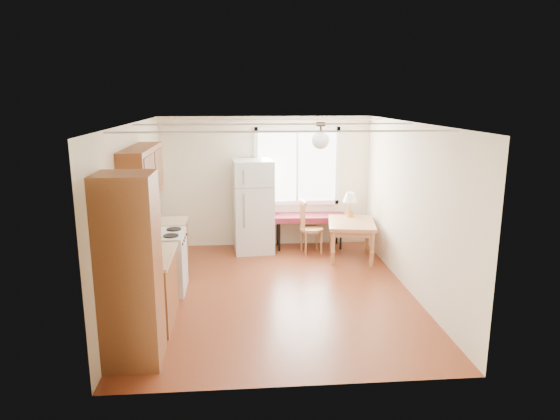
{
  "coord_description": "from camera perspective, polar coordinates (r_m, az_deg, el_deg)",
  "views": [
    {
      "loc": [
        -0.53,
        -6.99,
        2.86
      ],
      "look_at": [
        0.1,
        0.48,
        1.15
      ],
      "focal_mm": 32.0,
      "sensor_mm": 36.0,
      "label": 1
    }
  ],
  "objects": [
    {
      "name": "kettle",
      "position": [
        6.82,
        -15.12,
        -3.39
      ],
      "size": [
        0.13,
        0.13,
        0.25
      ],
      "color": "red",
      "rests_on": "kitchen_run"
    },
    {
      "name": "chair",
      "position": [
        9.25,
        3.08,
        -1.51
      ],
      "size": [
        0.45,
        0.44,
        0.99
      ],
      "rotation": [
        0.0,
        0.0,
        0.14
      ],
      "color": "#A2683E",
      "rests_on": "ground"
    },
    {
      "name": "dining_table",
      "position": [
        9.05,
        8.15,
        -1.95
      ],
      "size": [
        0.97,
        1.19,
        0.67
      ],
      "rotation": [
        0.0,
        0.0,
        -0.16
      ],
      "color": "#A2683E",
      "rests_on": "ground"
    },
    {
      "name": "kitchen_run",
      "position": [
        6.77,
        -14.73,
        -4.95
      ],
      "size": [
        0.65,
        3.4,
        2.2
      ],
      "color": "brown",
      "rests_on": "ground"
    },
    {
      "name": "window_unit",
      "position": [
        9.62,
        1.97,
        5.02
      ],
      "size": [
        1.64,
        0.05,
        1.51
      ],
      "color": "white",
      "rests_on": "room_shell"
    },
    {
      "name": "table_lamp",
      "position": [
        9.31,
        8.02,
        1.23
      ],
      "size": [
        0.27,
        0.27,
        0.46
      ],
      "rotation": [
        0.0,
        0.0,
        0.41
      ],
      "color": "#C1873E",
      "rests_on": "dining_table"
    },
    {
      "name": "room_shell",
      "position": [
        7.19,
        -0.47,
        -0.09
      ],
      "size": [
        4.6,
        5.6,
        2.62
      ],
      "color": "#5C2412",
      "rests_on": "ground"
    },
    {
      "name": "pendant_light",
      "position": [
        7.51,
        4.66,
        8.04
      ],
      "size": [
        0.26,
        0.26,
        0.4
      ],
      "color": "black",
      "rests_on": "room_shell"
    },
    {
      "name": "bench",
      "position": [
        9.58,
        3.33,
        -0.95
      ],
      "size": [
        1.42,
        0.57,
        0.65
      ],
      "rotation": [
        0.0,
        0.0,
        -0.04
      ],
      "color": "maroon",
      "rests_on": "ground"
    },
    {
      "name": "coffee_maker",
      "position": [
        6.2,
        -15.7,
        -4.71
      ],
      "size": [
        0.21,
        0.26,
        0.38
      ],
      "rotation": [
        0.0,
        0.0,
        -0.1
      ],
      "color": "black",
      "rests_on": "kitchen_run"
    },
    {
      "name": "refrigerator",
      "position": [
        9.3,
        -3.07,
        0.45
      ],
      "size": [
        0.76,
        0.77,
        1.73
      ],
      "rotation": [
        0.0,
        0.0,
        0.07
      ],
      "color": "silver",
      "rests_on": "ground"
    }
  ]
}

